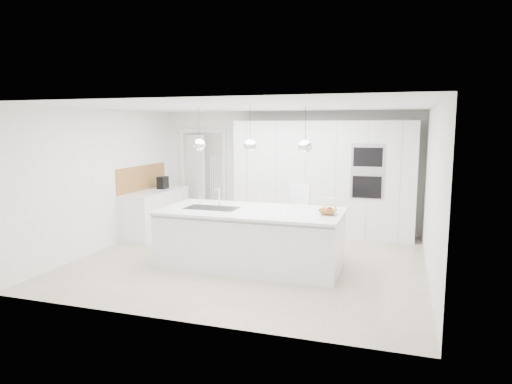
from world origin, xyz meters
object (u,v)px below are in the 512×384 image
(espresso_machine, at_px, (163,183))
(bar_stool_left, at_px, (298,221))
(fruit_bowl, at_px, (328,212))
(island_base, at_px, (250,240))
(bar_stool_right, at_px, (324,228))

(espresso_machine, relative_size, bar_stool_left, 0.21)
(espresso_machine, height_order, bar_stool_left, bar_stool_left)
(fruit_bowl, xyz_separation_m, espresso_machine, (-3.73, 1.74, 0.09))
(fruit_bowl, relative_size, espresso_machine, 1.11)
(fruit_bowl, height_order, espresso_machine, espresso_machine)
(fruit_bowl, bearing_deg, island_base, -178.03)
(bar_stool_left, bearing_deg, island_base, -105.58)
(island_base, distance_m, espresso_machine, 3.15)
(espresso_machine, height_order, bar_stool_right, espresso_machine)
(bar_stool_left, bearing_deg, fruit_bowl, -32.83)
(island_base, distance_m, bar_stool_left, 1.03)
(fruit_bowl, xyz_separation_m, bar_stool_right, (-0.18, 0.80, -0.43))
(espresso_machine, relative_size, bar_stool_right, 0.26)
(island_base, relative_size, espresso_machine, 10.93)
(fruit_bowl, height_order, bar_stool_right, bar_stool_right)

